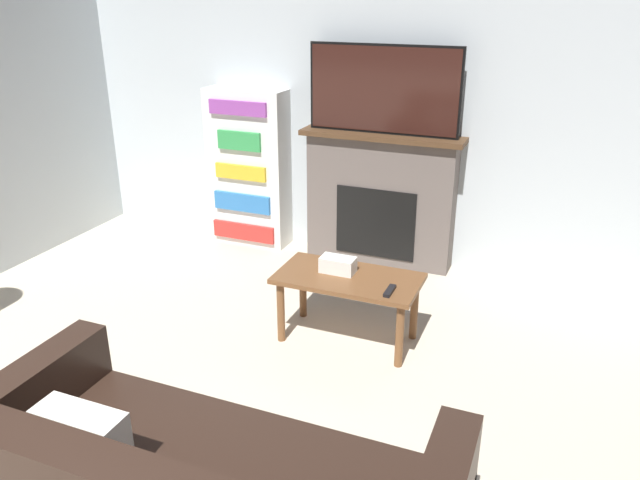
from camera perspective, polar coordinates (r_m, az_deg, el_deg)
wall_back at (r=5.05m, az=5.86°, el=13.07°), size 6.37×0.06×2.70m
fireplace at (r=5.09m, az=5.51°, el=3.82°), size 1.30×0.28×1.08m
tv at (r=4.87m, az=5.82°, el=13.51°), size 1.19×0.03×0.67m
coffee_table at (r=3.95m, az=2.60°, el=-4.26°), size 0.90×0.47×0.45m
tissue_box at (r=3.96m, az=1.65°, el=-2.28°), size 0.22×0.12×0.10m
remote_control at (r=3.74m, az=6.39°, el=-4.64°), size 0.04×0.15×0.02m
bookshelf at (r=5.47m, az=-6.56°, el=6.52°), size 0.70×0.29×1.35m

